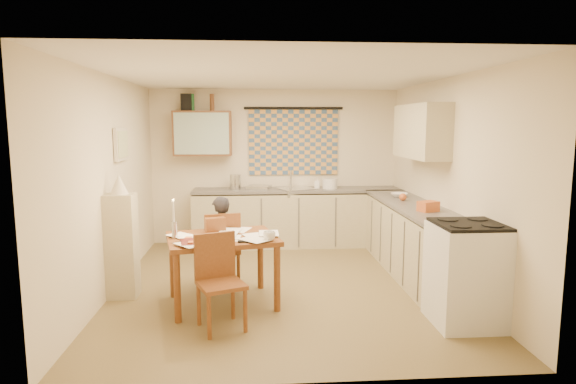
{
  "coord_description": "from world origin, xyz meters",
  "views": [
    {
      "loc": [
        -0.36,
        -5.63,
        1.94
      ],
      "look_at": [
        0.06,
        0.2,
        1.12
      ],
      "focal_mm": 30.0,
      "sensor_mm": 36.0,
      "label": 1
    }
  ],
  "objects": [
    {
      "name": "framed_print",
      "position": [
        -1.97,
        0.4,
        1.7
      ],
      "size": [
        0.04,
        0.5,
        0.4
      ],
      "primitive_type": "cube",
      "color": "beige",
      "rests_on": "wall_left"
    },
    {
      "name": "sink",
      "position": [
        0.32,
        1.95,
        0.88
      ],
      "size": [
        0.69,
        0.64,
        0.1
      ],
      "primitive_type": "cube",
      "rotation": [
        0.0,
        0.0,
        0.42
      ],
      "color": "silver",
      "rests_on": "counter_back"
    },
    {
      "name": "wall_back",
      "position": [
        0.0,
        2.26,
        1.25
      ],
      "size": [
        4.0,
        0.02,
        2.5
      ],
      "primitive_type": "cube",
      "color": "beige",
      "rests_on": "floor"
    },
    {
      "name": "speaker",
      "position": [
        -1.38,
        2.08,
        2.28
      ],
      "size": [
        0.16,
        0.2,
        0.26
      ],
      "primitive_type": "cube",
      "rotation": [
        0.0,
        0.0,
        -0.02
      ],
      "color": "black",
      "rests_on": "wall_cabinet"
    },
    {
      "name": "window_blind",
      "position": [
        0.3,
        2.22,
        1.65
      ],
      "size": [
        1.45,
        0.03,
        1.05
      ],
      "primitive_type": "cube",
      "color": "#3A5982",
      "rests_on": "wall_back"
    },
    {
      "name": "candle_flame",
      "position": [
        -1.19,
        -0.64,
        1.16
      ],
      "size": [
        0.02,
        0.02,
        0.02
      ],
      "primitive_type": "sphere",
      "color": "#FFCC66",
      "rests_on": "dining_table"
    },
    {
      "name": "wall_front",
      "position": [
        0.0,
        -2.26,
        1.25
      ],
      "size": [
        4.0,
        0.02,
        2.5
      ],
      "primitive_type": "cube",
      "color": "beige",
      "rests_on": "floor"
    },
    {
      "name": "dining_table",
      "position": [
        -0.7,
        -0.56,
        0.38
      ],
      "size": [
        1.3,
        1.09,
        0.75
      ],
      "rotation": [
        0.0,
        0.0,
        0.22
      ],
      "color": "#623214",
      "rests_on": "floor"
    },
    {
      "name": "lampshade",
      "position": [
        -1.84,
        -0.25,
        1.29
      ],
      "size": [
        0.2,
        0.2,
        0.22
      ],
      "primitive_type": "cone",
      "color": "beige",
      "rests_on": "shelf_stand"
    },
    {
      "name": "tap",
      "position": [
        0.25,
        2.13,
        1.06
      ],
      "size": [
        0.04,
        0.04,
        0.28
      ],
      "primitive_type": "cylinder",
      "rotation": [
        0.0,
        0.0,
        0.25
      ],
      "color": "silver",
      "rests_on": "counter_back"
    },
    {
      "name": "orange_bag",
      "position": [
        1.7,
        -0.16,
        0.98
      ],
      "size": [
        0.26,
        0.23,
        0.12
      ],
      "primitive_type": "cube",
      "rotation": [
        0.0,
        0.0,
        0.39
      ],
      "color": "#C35D28",
      "rests_on": "counter_right"
    },
    {
      "name": "chair_far",
      "position": [
        -0.75,
        -0.0,
        0.29
      ],
      "size": [
        0.5,
        0.5,
        0.92
      ],
      "rotation": [
        0.0,
        0.0,
        3.36
      ],
      "color": "#623214",
      "rests_on": "floor"
    },
    {
      "name": "print_canvas",
      "position": [
        -1.95,
        0.4,
        1.7
      ],
      "size": [
        0.01,
        0.42,
        0.32
      ],
      "primitive_type": "cube",
      "color": "white",
      "rests_on": "wall_left"
    },
    {
      "name": "shelf_stand",
      "position": [
        -1.84,
        -0.25,
        0.59
      ],
      "size": [
        0.32,
        0.3,
        1.18
      ],
      "primitive_type": "cube",
      "color": "tan",
      "rests_on": "floor"
    },
    {
      "name": "person",
      "position": [
        -0.76,
        -0.04,
        0.55
      ],
      "size": [
        0.62,
        0.6,
        1.11
      ],
      "primitive_type": "imported",
      "rotation": [
        0.0,
        0.0,
        3.64
      ],
      "color": "black",
      "rests_on": "floor"
    },
    {
      "name": "candle_holder",
      "position": [
        -1.19,
        -0.61,
        0.84
      ],
      "size": [
        0.07,
        0.07,
        0.18
      ],
      "primitive_type": "cylinder",
      "rotation": [
        0.0,
        0.0,
        0.19
      ],
      "color": "silver",
      "rests_on": "dining_table"
    },
    {
      "name": "orange_box",
      "position": [
        -0.95,
        -0.93,
        0.77
      ],
      "size": [
        0.12,
        0.09,
        0.04
      ],
      "primitive_type": "cube",
      "rotation": [
        0.0,
        0.0,
        0.05
      ],
      "color": "#C35D28",
      "rests_on": "dining_table"
    },
    {
      "name": "kettle",
      "position": [
        -0.64,
        1.95,
        1.04
      ],
      "size": [
        0.2,
        0.2,
        0.24
      ],
      "primitive_type": "cylinder",
      "rotation": [
        0.0,
        0.0,
        0.11
      ],
      "color": "silver",
      "rests_on": "counter_back"
    },
    {
      "name": "magazine",
      "position": [
        -1.09,
        -0.89,
        0.76
      ],
      "size": [
        0.34,
        0.39,
        0.03
      ],
      "primitive_type": "imported",
      "rotation": [
        0.0,
        0.0,
        0.21
      ],
      "color": "maroon",
      "rests_on": "dining_table"
    },
    {
      "name": "letter_rack",
      "position": [
        -0.79,
        -0.33,
        0.83
      ],
      "size": [
        0.24,
        0.16,
        0.16
      ],
      "primitive_type": "cube",
      "rotation": [
        0.0,
        0.0,
        0.3
      ],
      "color": "#623214",
      "rests_on": "dining_table"
    },
    {
      "name": "counter_right",
      "position": [
        1.7,
        0.27,
        0.45
      ],
      "size": [
        0.62,
        2.95,
        0.92
      ],
      "color": "tan",
      "rests_on": "floor"
    },
    {
      "name": "candle",
      "position": [
        -1.2,
        -0.6,
        1.04
      ],
      "size": [
        0.03,
        0.03,
        0.22
      ],
      "primitive_type": "cylinder",
      "rotation": [
        0.0,
        0.0,
        0.21
      ],
      "color": "white",
      "rests_on": "dining_table"
    },
    {
      "name": "ceiling",
      "position": [
        0.0,
        0.0,
        2.51
      ],
      "size": [
        4.0,
        4.5,
        0.02
      ],
      "primitive_type": "cube",
      "color": "white",
      "rests_on": "floor"
    },
    {
      "name": "fruit_orange",
      "position": [
        1.65,
        0.65,
        0.97
      ],
      "size": [
        0.1,
        0.1,
        0.1
      ],
      "primitive_type": "sphere",
      "color": "#C35D28",
      "rests_on": "counter_right"
    },
    {
      "name": "soap_bottle",
      "position": [
        0.67,
        2.0,
        1.01
      ],
      "size": [
        0.11,
        0.11,
        0.17
      ],
      "primitive_type": "imported",
      "rotation": [
        0.0,
        0.0,
        -0.21
      ],
      "color": "white",
      "rests_on": "counter_back"
    },
    {
      "name": "bottle_green",
      "position": [
        -1.3,
        2.08,
        2.28
      ],
      "size": [
        0.09,
        0.09,
        0.26
      ],
      "primitive_type": "cylinder",
      "rotation": [
        0.0,
        0.0,
        -0.33
      ],
      "color": "#195926",
      "rests_on": "wall_cabinet"
    },
    {
      "name": "bowl",
      "position": [
        1.7,
        0.97,
        0.95
      ],
      "size": [
        0.36,
        0.36,
        0.06
      ],
      "primitive_type": "imported",
      "rotation": [
        0.0,
        0.0,
        -0.28
      ],
      "color": "white",
      "rests_on": "counter_right"
    },
    {
      "name": "wall_left",
      "position": [
        -2.01,
        0.0,
        1.25
      ],
      "size": [
        0.02,
        4.5,
        2.5
      ],
      "primitive_type": "cube",
      "color": "beige",
      "rests_on": "floor"
    },
    {
      "name": "stove",
      "position": [
        1.7,
        -1.26,
        0.5
      ],
      "size": [
        0.65,
        0.65,
        1.01
      ],
      "color": "white",
      "rests_on": "floor"
    },
    {
      "name": "dish_rack",
      "position": [
        -0.27,
        1.95,
        0.95
      ],
      "size": [
        0.42,
        0.39,
        0.06
      ],
      "primitive_type": "cube",
      "rotation": [
        0.0,
        0.0,
        -0.3
      ],
      "color": "silver",
      "rests_on": "counter_back"
    },
    {
      "name": "eyeglasses",
      "position": [
        -0.46,
        -0.84,
        0.76
      ],
      "size": [
        0.13,
        0.04,
        0.02
      ],
      "primitive_type": "cube",
      "rotation": [
        0.0,
        0.0,
        -0.01
      ],
      "color": "black",
      "rests_on": "dining_table"
    },
    {
      "name": "upper_cabinet_right",
      "position": [
        1.83,
        0.55,
        1.85
      ],
      "size": [
        0.34,
        1.3,
        0.7
      ],
      "primitive_type": "cube",
      "color": "tan",
      "rests_on": "wall_right"
    },
    {
      "name": "chair_near",
      "position": [
        -0.68,
        -1.2,
        0.28
      ],
      "size": [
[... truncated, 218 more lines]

